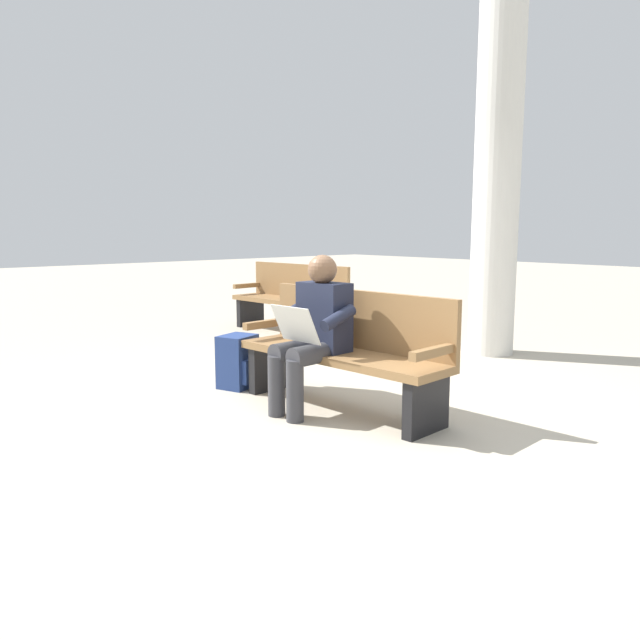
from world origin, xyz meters
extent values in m
plane|color=#B7AD99|center=(0.00, 0.00, 0.00)|extent=(40.00, 40.00, 0.00)
cube|color=olive|center=(0.00, 0.00, 0.42)|extent=(1.83, 0.59, 0.06)
cube|color=olive|center=(0.01, -0.21, 0.68)|extent=(1.80, 0.16, 0.45)
cube|color=olive|center=(-0.85, -0.05, 0.57)|extent=(0.09, 0.48, 0.06)
cube|color=olive|center=(0.85, 0.05, 0.57)|extent=(0.09, 0.48, 0.06)
cube|color=black|center=(-0.80, -0.05, 0.20)|extent=(0.11, 0.44, 0.39)
cube|color=black|center=(0.80, 0.05, 0.20)|extent=(0.11, 0.44, 0.39)
cube|color=#1E2338|center=(0.11, 0.06, 0.71)|extent=(0.41, 0.24, 0.52)
sphere|color=brown|center=(0.11, 0.08, 1.07)|extent=(0.22, 0.22, 0.22)
cylinder|color=#38383D|center=(0.00, 0.26, 0.47)|extent=(0.18, 0.43, 0.15)
cylinder|color=#38383D|center=(0.20, 0.27, 0.47)|extent=(0.18, 0.43, 0.15)
cylinder|color=#38383D|center=(-0.01, 0.45, 0.23)|extent=(0.13, 0.13, 0.45)
cylinder|color=#38383D|center=(0.19, 0.46, 0.23)|extent=(0.13, 0.13, 0.45)
cylinder|color=#1E2338|center=(-0.13, 0.14, 0.74)|extent=(0.11, 0.32, 0.18)
cylinder|color=#1E2338|center=(0.35, 0.17, 0.74)|extent=(0.11, 0.32, 0.18)
cube|color=silver|center=(0.09, 0.36, 0.68)|extent=(0.41, 0.16, 0.27)
cube|color=navy|center=(1.06, 0.21, 0.23)|extent=(0.34, 0.37, 0.46)
cube|color=navy|center=(0.93, 0.17, 0.16)|extent=(0.11, 0.21, 0.21)
cube|color=olive|center=(3.01, -1.90, 0.42)|extent=(1.82, 0.58, 0.06)
cube|color=olive|center=(3.03, -2.11, 0.68)|extent=(1.80, 0.15, 0.45)
cube|color=olive|center=(2.17, -1.95, 0.57)|extent=(0.09, 0.48, 0.06)
cube|color=olive|center=(3.86, -1.85, 0.57)|extent=(0.09, 0.48, 0.06)
cube|color=black|center=(2.22, -1.94, 0.20)|extent=(0.10, 0.44, 0.39)
cube|color=black|center=(3.81, -1.85, 0.20)|extent=(0.10, 0.44, 0.39)
cylinder|color=silver|center=(0.45, -2.72, 1.92)|extent=(0.49, 0.49, 3.85)
camera|label=1|loc=(-3.30, 3.13, 1.37)|focal=34.38mm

